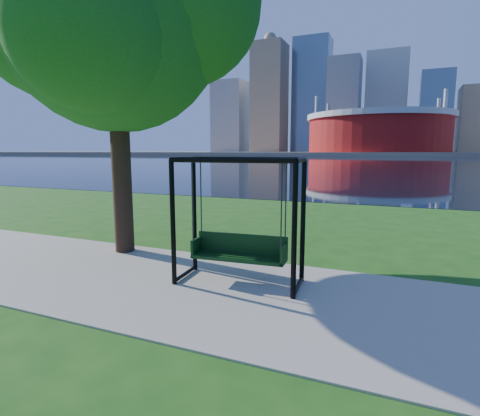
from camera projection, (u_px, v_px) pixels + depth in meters
The scene contains 8 objects.
ground at pixel (226, 282), 7.27m from camera, with size 900.00×900.00×0.00m, color #1E5114.
path at pixel (215, 290), 6.81m from camera, with size 120.00×4.00×0.03m, color #9E937F.
river at pixel (387, 161), 100.13m from camera, with size 900.00×180.00×0.02m, color black.
far_bank at pixel (396, 153), 285.70m from camera, with size 900.00×228.00×2.00m, color #937F60.
stadium at pixel (378, 131), 222.93m from camera, with size 83.00×83.00×32.00m.
skyline at pixel (393, 108), 294.30m from camera, with size 392.00×66.00×96.50m.
swing at pixel (239, 224), 7.01m from camera, with size 2.42×1.20×2.40m.
park_tree at pixel (114, 15), 8.67m from camera, with size 6.54×5.91×8.12m.
Camera 1 is at (2.96, -6.31, 2.51)m, focal length 28.00 mm.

